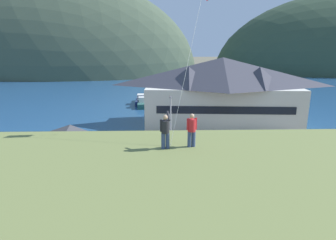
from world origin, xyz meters
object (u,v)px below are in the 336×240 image
moored_boat_wharfside (142,104)px  parked_car_corner_spot (37,150)px  parked_car_front_row_silver (247,150)px  storage_shed_near_lot (72,147)px  wharf_dock (157,106)px  parking_light_pole (171,118)px  person_kite_flyer (165,130)px  person_companion (192,129)px  moored_boat_outer_mooring (174,104)px  parked_car_front_row_end (166,178)px  parked_car_mid_row_center (249,177)px  moored_boat_inner_slip (141,100)px  harbor_lodge (222,90)px

moored_boat_wharfside → parked_car_corner_spot: size_ratio=1.31×
parked_car_front_row_silver → parked_car_corner_spot: (-23.28, 0.71, 0.00)m
storage_shed_near_lot → wharf_dock: bearing=74.5°
moored_boat_wharfside → parked_car_corner_spot: 29.08m
moored_boat_wharfside → parked_car_front_row_silver: moored_boat_wharfside is taller
moored_boat_wharfside → parking_light_pole: size_ratio=0.91×
person_kite_flyer → person_companion: person_kite_flyer is taller
moored_boat_outer_mooring → parking_light_pole: size_ratio=1.11×
moored_boat_wharfside → person_companion: 44.50m
moored_boat_outer_mooring → person_kite_flyer: 43.65m
parked_car_front_row_end → person_kite_flyer: person_kite_flyer is taller
parked_car_front_row_silver → parked_car_mid_row_center: bearing=-105.1°
moored_boat_inner_slip → parked_car_corner_spot: (-9.68, -30.72, 0.34)m
moored_boat_wharfside → parked_car_front_row_end: size_ratio=1.32×
storage_shed_near_lot → wharf_dock: size_ratio=0.57×
parked_car_mid_row_center → person_kite_flyer: size_ratio=2.31×
parked_car_corner_spot → parking_light_pole: bearing=11.6°
harbor_lodge → moored_boat_inner_slip: size_ratio=3.44×
storage_shed_near_lot → person_kite_flyer: bearing=-55.9°
storage_shed_near_lot → moored_boat_inner_slip: (4.79, 33.80, -1.79)m
storage_shed_near_lot → parked_car_mid_row_center: size_ratio=1.92×
moored_boat_inner_slip → parked_car_front_row_silver: bearing=-66.6°
storage_shed_near_lot → wharf_dock: storage_shed_near_lot is taller
parking_light_pole → person_kite_flyer: 20.05m
parked_car_front_row_end → person_kite_flyer: 11.57m
storage_shed_near_lot → parked_car_front_row_end: bearing=-24.8°
parked_car_mid_row_center → parked_car_corner_spot: 22.72m
moored_boat_wharfside → parked_car_front_row_silver: bearing=-64.6°
storage_shed_near_lot → parked_car_front_row_end: (9.23, -4.27, -1.45)m
moored_boat_wharfside → moored_boat_inner_slip: same height
parked_car_mid_row_center → parked_car_corner_spot: same height
person_kite_flyer → parking_light_pole: bearing=86.9°
parked_car_mid_row_center → person_companion: person_companion is taller
storage_shed_near_lot → person_kite_flyer: person_kite_flyer is taller
moored_boat_outer_mooring → parked_car_corner_spot: 31.26m
moored_boat_inner_slip → person_kite_flyer: person_kite_flyer is taller
moored_boat_wharfside → person_companion: person_companion is taller
harbor_lodge → parked_car_corner_spot: size_ratio=5.79×
moored_boat_wharfside → parked_car_front_row_silver: size_ratio=1.32×
wharf_dock → person_kite_flyer: person_kite_flyer is taller
parked_car_front_row_silver → parked_car_front_row_end: bearing=-144.1°
wharf_dock → parked_car_front_row_silver: (10.10, -27.47, 0.71)m
person_kite_flyer → parked_car_corner_spot: bearing=130.3°
parked_car_front_row_silver → parking_light_pole: size_ratio=0.69×
wharf_dock → harbor_lodge: bearing=-52.4°
moored_boat_wharfside → person_kite_flyer: bearing=-84.8°
wharf_dock → moored_boat_outer_mooring: (3.43, -0.28, 0.37)m
harbor_lodge → parked_car_front_row_silver: (-0.05, -14.28, -4.56)m
parked_car_front_row_end → person_companion: bearing=-82.6°
parked_car_front_row_end → person_companion: size_ratio=2.50×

